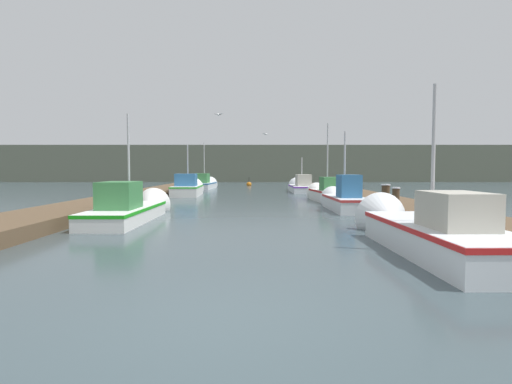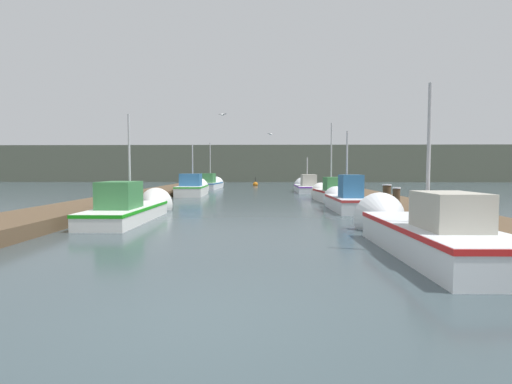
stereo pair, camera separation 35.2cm
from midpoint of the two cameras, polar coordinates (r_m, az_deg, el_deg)
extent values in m
plane|color=#38474C|center=(4.93, -5.99, -18.39)|extent=(200.00, 200.00, 0.00)
cube|color=brown|center=(21.82, -17.82, -1.09)|extent=(2.56, 40.00, 0.41)
cube|color=brown|center=(21.46, 17.57, -1.16)|extent=(2.56, 40.00, 0.41)
cube|color=#565B4C|center=(63.29, 0.85, 4.00)|extent=(120.00, 16.00, 5.15)
cube|color=silver|center=(9.21, 25.12, -6.30)|extent=(1.73, 5.05, 0.67)
cube|color=red|center=(9.17, 25.16, -4.60)|extent=(1.77, 5.08, 0.10)
cone|color=silver|center=(12.11, 18.88, -3.92)|extent=(1.59, 1.29, 1.57)
cube|color=#B2AD9E|center=(8.56, 26.99, -2.41)|extent=(1.05, 1.45, 0.71)
cylinder|color=#B2B2B7|center=(9.44, 24.43, 5.07)|extent=(0.08, 0.08, 2.98)
cube|color=silver|center=(14.54, -17.34, -3.00)|extent=(1.56, 5.13, 0.52)
cube|color=#189C15|center=(14.52, -17.35, -2.22)|extent=(1.59, 5.16, 0.10)
cone|color=silver|center=(17.54, -14.05, -1.89)|extent=(1.47, 1.19, 1.47)
cube|color=#387A42|center=(13.88, -18.23, -0.40)|extent=(1.11, 1.54, 0.88)
cylinder|color=#B2B2B7|center=(14.82, -16.99, 4.38)|extent=(0.08, 0.08, 3.23)
cube|color=silver|center=(17.90, 13.54, -1.63)|extent=(1.39, 4.03, 0.62)
cube|color=#C03333|center=(17.88, 13.55, -0.84)|extent=(1.42, 4.06, 0.10)
cone|color=silver|center=(20.26, 12.03, -1.04)|extent=(1.29, 0.84, 1.28)
cube|color=#2D6699|center=(17.36, 13.94, 0.82)|extent=(0.87, 1.15, 0.96)
cylinder|color=#B2B2B7|center=(18.13, 13.40, 3.95)|extent=(0.08, 0.08, 2.87)
cube|color=silver|center=(22.51, 11.26, -0.56)|extent=(1.68, 3.98, 0.65)
cube|color=#A71515|center=(22.49, 11.27, 0.11)|extent=(1.71, 4.01, 0.10)
cone|color=silver|center=(24.83, 9.87, -0.19)|extent=(1.36, 1.01, 1.29)
cube|color=#387A42|center=(22.00, 11.60, 1.15)|extent=(1.13, 1.18, 0.73)
cylinder|color=#B2B2B7|center=(22.75, 11.14, 4.99)|extent=(0.08, 0.08, 3.72)
cube|color=silver|center=(27.59, -8.76, 0.20)|extent=(1.87, 4.40, 0.69)
cube|color=green|center=(27.57, -8.76, 0.79)|extent=(1.90, 4.43, 0.10)
cone|color=silver|center=(30.20, -8.05, 0.48)|extent=(1.66, 0.99, 1.63)
cube|color=#2D6699|center=(27.02, -8.93, 1.74)|extent=(1.39, 1.55, 0.82)
cylinder|color=#B2B2B7|center=(27.87, -8.69, 3.83)|extent=(0.08, 0.08, 2.81)
cube|color=silver|center=(31.55, 7.69, 0.47)|extent=(1.76, 5.17, 0.54)
cube|color=purple|center=(31.54, 7.70, 0.85)|extent=(1.79, 5.20, 0.10)
cone|color=silver|center=(34.67, 7.13, 0.72)|extent=(1.67, 1.11, 1.67)
cube|color=#B2AD9E|center=(30.88, 7.83, 1.71)|extent=(1.07, 1.87, 0.86)
cylinder|color=#B2B2B7|center=(31.90, 7.64, 2.96)|extent=(0.08, 0.08, 2.20)
cube|color=silver|center=(36.79, -6.38, 0.91)|extent=(1.96, 4.47, 0.58)
cube|color=#1C5C97|center=(36.78, -6.38, 1.27)|extent=(1.99, 4.50, 0.10)
cone|color=silver|center=(39.33, -5.60, 1.07)|extent=(1.62, 0.94, 1.56)
cube|color=#387A42|center=(36.24, -6.56, 2.00)|extent=(1.21, 1.57, 0.84)
cylinder|color=#B2B2B7|center=(37.08, -6.30, 4.20)|extent=(0.08, 0.08, 3.65)
cylinder|color=#473523|center=(15.50, 18.78, -1.35)|extent=(0.29, 0.29, 1.22)
cylinder|color=silver|center=(15.47, 18.82, 0.97)|extent=(0.34, 0.34, 0.04)
cylinder|color=#473523|center=(39.62, -7.29, 1.46)|extent=(0.24, 0.24, 1.12)
cylinder|color=silver|center=(39.61, -7.30, 2.30)|extent=(0.27, 0.27, 0.04)
cylinder|color=#473523|center=(14.46, 20.05, -1.83)|extent=(0.24, 0.24, 1.15)
cylinder|color=silver|center=(14.42, 20.10, 0.54)|extent=(0.28, 0.28, 0.04)
sphere|color=#BF6513|center=(43.18, 0.15, 1.10)|extent=(0.55, 0.55, 0.55)
cylinder|color=black|center=(43.16, 0.15, 1.79)|extent=(0.06, 0.06, 0.50)
ellipsoid|color=white|center=(29.52, 2.48, 8.24)|extent=(0.29, 0.30, 0.12)
cube|color=gray|center=(29.43, 2.28, 8.30)|extent=(0.28, 0.27, 0.07)
cube|color=gray|center=(29.61, 2.68, 8.26)|extent=(0.28, 0.27, 0.07)
ellipsoid|color=white|center=(24.29, -4.40, 10.95)|extent=(0.25, 0.31, 0.12)
cube|color=gray|center=(24.36, -4.68, 10.98)|extent=(0.30, 0.23, 0.07)
cube|color=gray|center=(24.22, -4.12, 11.02)|extent=(0.30, 0.23, 0.07)
camera|label=1|loc=(0.18, -89.32, 0.04)|focal=28.00mm
camera|label=2|loc=(0.18, 90.68, -0.04)|focal=28.00mm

